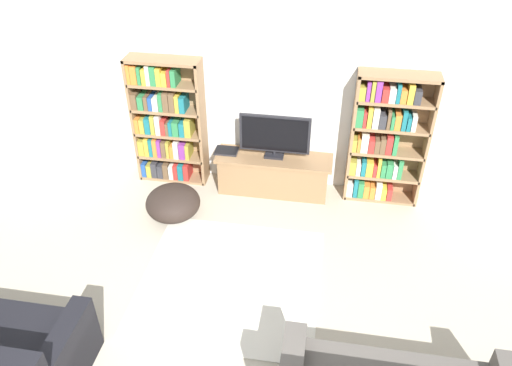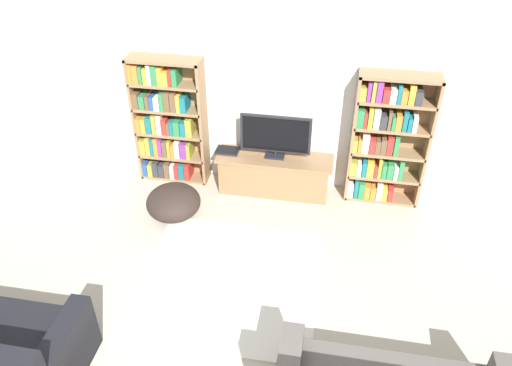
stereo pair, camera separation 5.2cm
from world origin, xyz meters
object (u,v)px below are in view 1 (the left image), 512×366
bookshelf_left (166,122)px  beanbag_ottoman (173,203)px  tv_stand (274,174)px  laptop (227,151)px  television (275,135)px  bookshelf_right (384,139)px

bookshelf_left → beanbag_ottoman: (0.28, -0.83, -0.64)m
tv_stand → laptop: size_ratio=5.00×
television → beanbag_ottoman: 1.51m
television → bookshelf_right: bearing=3.7°
bookshelf_left → television: size_ratio=1.92×
bookshelf_right → television: 1.33m
tv_stand → television: (0.00, 0.02, 0.56)m
bookshelf_left → tv_stand: bookshelf_left is taller
bookshelf_right → television: (-1.33, -0.09, -0.03)m
tv_stand → laptop: 0.68m
bookshelf_right → beanbag_ottoman: size_ratio=2.56×
tv_stand → beanbag_ottoman: (-1.14, -0.73, -0.07)m
television → laptop: size_ratio=2.97×
bookshelf_left → laptop: (0.80, -0.07, -0.31)m
bookshelf_left → laptop: bearing=-4.8°
bookshelf_left → beanbag_ottoman: 1.09m
tv_stand → bookshelf_right: bearing=4.5°
television → laptop: (-0.63, 0.02, -0.30)m
bookshelf_right → laptop: 1.98m
television → beanbag_ottoman: bearing=-146.6°
bookshelf_left → television: (1.43, -0.08, -0.01)m
beanbag_ottoman → laptop: bearing=56.1°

